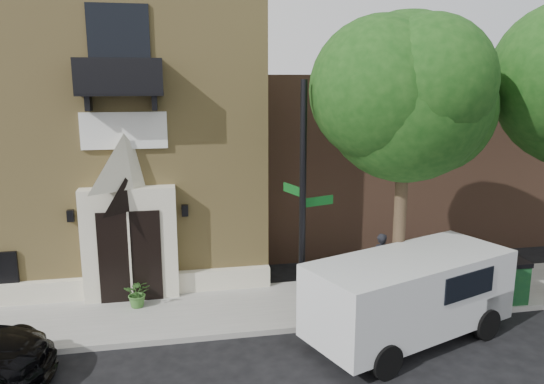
% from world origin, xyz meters
% --- Properties ---
extents(ground, '(120.00, 120.00, 0.00)m').
position_xyz_m(ground, '(0.00, 0.00, 0.00)').
color(ground, black).
rests_on(ground, ground).
extents(sidewalk, '(42.00, 3.00, 0.15)m').
position_xyz_m(sidewalk, '(1.00, 1.50, 0.07)').
color(sidewalk, gray).
rests_on(sidewalk, ground).
extents(church, '(12.20, 11.01, 9.30)m').
position_xyz_m(church, '(-2.99, 7.95, 4.63)').
color(church, tan).
rests_on(church, ground).
extents(neighbour_building, '(18.00, 8.00, 6.40)m').
position_xyz_m(neighbour_building, '(12.00, 9.00, 3.20)').
color(neighbour_building, brown).
rests_on(neighbour_building, ground).
extents(street_tree_left, '(4.97, 4.38, 7.77)m').
position_xyz_m(street_tree_left, '(6.03, 0.35, 5.87)').
color(street_tree_left, '#38281C').
rests_on(street_tree_left, sidewalk).
extents(cargo_van, '(5.59, 3.78, 2.13)m').
position_xyz_m(cargo_van, '(5.93, -0.78, 1.19)').
color(cargo_van, silver).
rests_on(cargo_van, ground).
extents(street_sign, '(1.15, 0.94, 6.13)m').
position_xyz_m(street_sign, '(3.34, 0.23, 3.23)').
color(street_sign, black).
rests_on(street_sign, sidewalk).
extents(fire_hydrant, '(0.44, 0.35, 0.78)m').
position_xyz_m(fire_hydrant, '(6.27, 0.20, 0.53)').
color(fire_hydrant, '#A20711').
rests_on(fire_hydrant, sidewalk).
extents(dumpster, '(1.88, 1.10, 1.21)m').
position_xyz_m(dumpster, '(8.88, 0.59, 0.76)').
color(dumpster, '#0F381D').
rests_on(dumpster, sidewalk).
extents(planter, '(0.77, 0.69, 0.79)m').
position_xyz_m(planter, '(-0.81, 2.05, 0.55)').
color(planter, '#3D702D').
rests_on(planter, sidewalk).
extents(pedestrian_near, '(0.69, 0.54, 1.66)m').
position_xyz_m(pedestrian_near, '(6.22, 2.13, 0.98)').
color(pedestrian_near, black).
rests_on(pedestrian_near, sidewalk).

